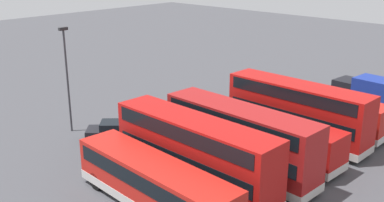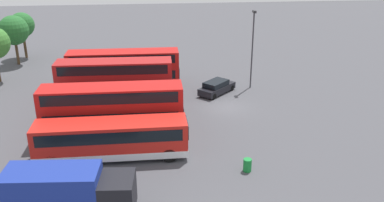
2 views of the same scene
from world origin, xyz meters
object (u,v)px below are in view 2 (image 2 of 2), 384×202
(car_hatchback_silver, at_px, (217,87))
(lamp_post_tall, at_px, (253,44))
(bus_double_decker_fourth, at_px, (115,81))
(bus_single_deck_sixth, at_px, (125,69))
(bus_single_deck_near_end, at_px, (112,138))
(bus_double_decker_second, at_px, (113,111))
(bus_single_deck_third, at_px, (118,103))
(box_truck_blue, at_px, (68,192))
(bus_double_decker_fifth, at_px, (124,70))
(waste_bin_yellow, at_px, (247,165))

(car_hatchback_silver, bearing_deg, lamp_post_tall, -69.72)
(bus_double_decker_fourth, height_order, bus_single_deck_sixth, bus_double_decker_fourth)
(bus_single_deck_sixth, height_order, lamp_post_tall, lamp_post_tall)
(bus_single_deck_near_end, relative_size, car_hatchback_silver, 2.54)
(bus_single_deck_sixth, xyz_separation_m, lamp_post_tall, (-3.40, -13.96, 3.33))
(bus_double_decker_second, bearing_deg, bus_single_deck_third, -3.13)
(bus_single_deck_third, relative_size, lamp_post_tall, 1.38)
(bus_double_decker_second, relative_size, bus_single_deck_sixth, 0.99)
(bus_double_decker_second, height_order, bus_single_deck_sixth, bus_double_decker_second)
(box_truck_blue, bearing_deg, bus_double_decker_fourth, -5.34)
(bus_single_deck_near_end, xyz_separation_m, car_hatchback_silver, (12.94, -10.15, -0.92))
(car_hatchback_silver, distance_m, lamp_post_tall, 6.09)
(lamp_post_tall, bearing_deg, box_truck_blue, 142.81)
(bus_double_decker_fifth, height_order, car_hatchback_silver, bus_double_decker_fifth)
(bus_single_deck_third, bearing_deg, bus_double_decker_fourth, 7.09)
(bus_double_decker_fifth, bearing_deg, waste_bin_yellow, -151.77)
(bus_single_deck_near_end, height_order, box_truck_blue, box_truck_blue)
(bus_single_deck_near_end, distance_m, waste_bin_yellow, 10.26)
(bus_double_decker_second, relative_size, box_truck_blue, 1.51)
(bus_double_decker_second, distance_m, box_truck_blue, 10.62)
(bus_single_deck_third, xyz_separation_m, bus_double_decker_fourth, (3.80, 0.47, 0.83))
(bus_single_deck_near_end, height_order, car_hatchback_silver, bus_single_deck_near_end)
(bus_double_decker_fifth, xyz_separation_m, lamp_post_tall, (-0.02, -13.89, 2.51))
(bus_single_deck_near_end, height_order, bus_single_deck_sixth, same)
(bus_single_deck_near_end, distance_m, bus_double_decker_second, 3.52)
(car_hatchback_silver, bearing_deg, bus_single_deck_near_end, 141.89)
(bus_double_decker_second, height_order, car_hatchback_silver, bus_double_decker_second)
(car_hatchback_silver, bearing_deg, waste_bin_yellow, 178.50)
(bus_double_decker_fifth, bearing_deg, bus_double_decker_fourth, 168.67)
(bus_double_decker_fifth, height_order, lamp_post_tall, lamp_post_tall)
(bus_double_decker_fourth, bearing_deg, bus_double_decker_second, -177.95)
(bus_single_deck_third, xyz_separation_m, lamp_post_tall, (7.32, -14.13, 3.33))
(bus_double_decker_fourth, distance_m, waste_bin_yellow, 17.34)
(lamp_post_tall, xyz_separation_m, waste_bin_yellow, (-17.48, 4.50, -4.48))
(bus_double_decker_fourth, height_order, car_hatchback_silver, bus_double_decker_fourth)
(bus_double_decker_fourth, relative_size, bus_double_decker_fifth, 0.96)
(bus_double_decker_fifth, xyz_separation_m, car_hatchback_silver, (-1.53, -9.81, -1.75))
(bus_double_decker_second, xyz_separation_m, bus_double_decker_fifth, (11.05, -0.44, 0.00))
(bus_double_decker_second, relative_size, bus_double_decker_fifth, 0.98)
(bus_double_decker_second, bearing_deg, lamp_post_tall, -52.41)
(bus_single_deck_sixth, bearing_deg, car_hatchback_silver, -116.39)
(bus_double_decker_fourth, bearing_deg, waste_bin_yellow, -144.10)
(bus_double_decker_second, height_order, box_truck_blue, bus_double_decker_second)
(waste_bin_yellow, bearing_deg, lamp_post_tall, -14.43)
(bus_double_decker_second, distance_m, bus_single_deck_third, 3.80)
(bus_single_deck_near_end, xyz_separation_m, bus_single_deck_sixth, (17.84, -0.27, 0.00))
(bus_single_deck_third, height_order, car_hatchback_silver, bus_single_deck_third)
(bus_double_decker_second, xyz_separation_m, lamp_post_tall, (11.03, -14.33, 2.51))
(waste_bin_yellow, bearing_deg, bus_single_deck_third, 43.47)
(bus_single_deck_third, distance_m, waste_bin_yellow, 14.04)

